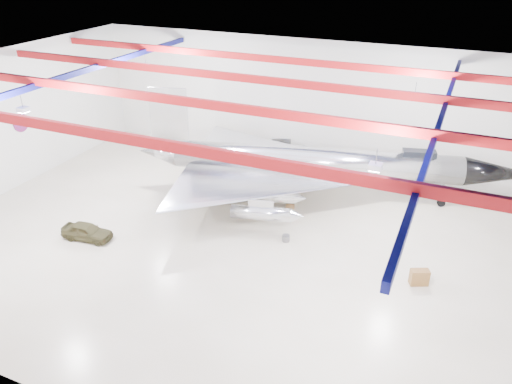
% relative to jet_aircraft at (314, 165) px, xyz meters
% --- Properties ---
extents(floor, '(40.00, 40.00, 0.00)m').
position_rel_jet_aircraft_xyz_m(floor, '(-3.07, -8.31, -2.73)').
color(floor, '#BCB095').
rests_on(floor, ground).
extents(wall_back, '(40.00, 0.00, 40.00)m').
position_rel_jet_aircraft_xyz_m(wall_back, '(-3.07, 6.69, 2.77)').
color(wall_back, silver).
rests_on(wall_back, floor).
extents(ceiling, '(40.00, 40.00, 0.00)m').
position_rel_jet_aircraft_xyz_m(ceiling, '(-3.07, -8.31, 8.27)').
color(ceiling, '#0A0F38').
rests_on(ceiling, wall_back).
extents(ceiling_structure, '(39.50, 29.50, 1.08)m').
position_rel_jet_aircraft_xyz_m(ceiling_structure, '(-3.07, -8.31, 7.59)').
color(ceiling_structure, maroon).
rests_on(ceiling_structure, ceiling).
extents(wall_roundel, '(0.10, 1.50, 1.50)m').
position_rel_jet_aircraft_xyz_m(wall_roundel, '(-23.01, -6.31, 2.27)').
color(wall_roundel, '#B21414').
rests_on(wall_roundel, wall_left).
extents(jet_aircraft, '(30.09, 21.24, 8.34)m').
position_rel_jet_aircraft_xyz_m(jet_aircraft, '(0.00, 0.00, 0.00)').
color(jet_aircraft, silver).
rests_on(jet_aircraft, floor).
extents(jeep, '(3.65, 1.85, 1.19)m').
position_rel_jet_aircraft_xyz_m(jeep, '(-12.12, -12.15, -2.14)').
color(jeep, '#3D391E').
rests_on(jeep, floor).
extents(desk, '(1.21, 0.94, 0.99)m').
position_rel_jet_aircraft_xyz_m(desk, '(9.28, -8.26, -2.24)').
color(desk, brown).
rests_on(desk, floor).
extents(crate_ply, '(0.53, 0.44, 0.35)m').
position_rel_jet_aircraft_xyz_m(crate_ply, '(-6.23, -3.80, -2.56)').
color(crate_ply, olive).
rests_on(crate_ply, floor).
extents(toolbox_red, '(0.54, 0.47, 0.33)m').
position_rel_jet_aircraft_xyz_m(toolbox_red, '(-2.52, 0.81, -2.57)').
color(toolbox_red, maroon).
rests_on(toolbox_red, floor).
extents(engine_drum, '(0.66, 0.66, 0.46)m').
position_rel_jet_aircraft_xyz_m(engine_drum, '(0.39, -6.97, -2.51)').
color(engine_drum, '#59595B').
rests_on(engine_drum, floor).
extents(parts_bin, '(0.76, 0.67, 0.45)m').
position_rel_jet_aircraft_xyz_m(parts_bin, '(-0.96, -2.40, -2.51)').
color(parts_bin, olive).
rests_on(parts_bin, floor).
extents(crate_small, '(0.52, 0.46, 0.30)m').
position_rel_jet_aircraft_xyz_m(crate_small, '(-7.39, -2.47, -2.58)').
color(crate_small, '#59595B').
rests_on(crate_small, floor).
extents(tool_chest, '(0.45, 0.45, 0.34)m').
position_rel_jet_aircraft_xyz_m(tool_chest, '(-0.47, -4.11, -2.56)').
color(tool_chest, maroon).
rests_on(tool_chest, floor).
extents(oil_barrel, '(0.65, 0.58, 0.37)m').
position_rel_jet_aircraft_xyz_m(oil_barrel, '(-3.01, -1.51, -2.55)').
color(oil_barrel, olive).
rests_on(oil_barrel, floor).
extents(spares_box, '(0.48, 0.48, 0.38)m').
position_rel_jet_aircraft_xyz_m(spares_box, '(-2.07, -1.17, -2.54)').
color(spares_box, '#59595B').
rests_on(spares_box, floor).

